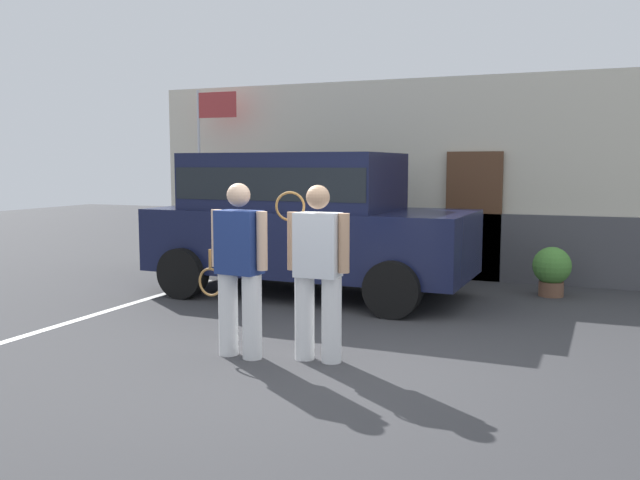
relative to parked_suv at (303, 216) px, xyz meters
The scene contains 8 objects.
ground_plane 3.71m from the parked_suv, 64.40° to the right, with size 40.00×40.00×0.00m, color #38383A.
parking_stripe_0 2.78m from the parked_suv, 138.50° to the right, with size 0.12×4.40×0.01m, color silver.
house_frontage 2.83m from the parked_suv, 56.90° to the left, with size 10.61×0.40×3.32m.
parked_suv is the anchor object (origin of this frame).
tennis_player_man 3.27m from the parked_suv, 77.67° to the right, with size 0.89×0.31×1.71m.
tennis_player_woman 3.37m from the parked_suv, 64.22° to the right, with size 0.77×0.27×1.70m.
potted_plant_by_porch 3.66m from the parked_suv, 19.54° to the left, with size 0.54×0.54×0.72m.
flag_pole 3.33m from the parked_suv, 146.81° to the left, with size 0.80×0.05×3.23m.
Camera 1 is at (2.33, -5.70, 1.89)m, focal length 37.65 mm.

